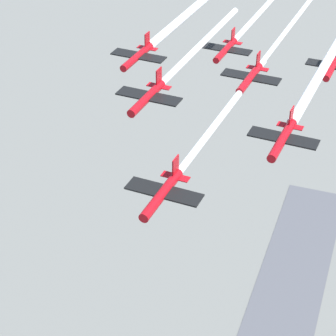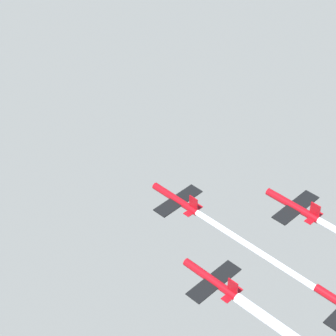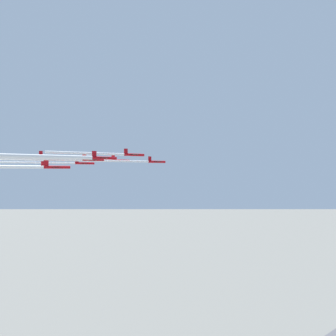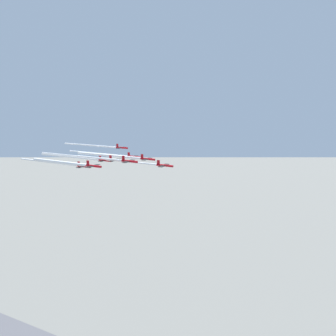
{
  "view_description": "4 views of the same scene",
  "coord_description": "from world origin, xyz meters",
  "px_view_note": "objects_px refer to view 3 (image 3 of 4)",
  "views": [
    {
      "loc": [
        72.74,
        -15.29,
        190.47
      ],
      "look_at": [
        30.68,
        24.1,
        152.13
      ],
      "focal_mm": 70.0,
      "sensor_mm": 36.0,
      "label": 1
    },
    {
      "loc": [
        61.31,
        90.18,
        214.2
      ],
      "look_at": [
        31.57,
        17.61,
        153.14
      ],
      "focal_mm": 70.0,
      "sensor_mm": 36.0,
      "label": 2
    },
    {
      "loc": [
        -90.88,
        29.05,
        146.18
      ],
      "look_at": [
        34.18,
        16.33,
        147.62
      ],
      "focal_mm": 28.0,
      "sensor_mm": 36.0,
      "label": 3
    },
    {
      "loc": [
        -48.98,
        -73.98,
        177.19
      ],
      "look_at": [
        34.63,
        22.44,
        148.8
      ],
      "focal_mm": 28.0,
      "sensor_mm": 36.0,
      "label": 4
    }
  ],
  "objects_px": {
    "jet_0": "(156,162)",
    "jet_6": "(48,156)",
    "jet_2": "(133,155)",
    "jet_8": "(56,167)",
    "jet_3": "(84,163)",
    "jet_5": "(103,158)",
    "jet_7": "(52,167)",
    "jet_1": "(120,161)",
    "jet_4": "(92,160)"
  },
  "relations": [
    {
      "from": "jet_4",
      "to": "jet_7",
      "type": "height_order",
      "value": "jet_4"
    },
    {
      "from": "jet_6",
      "to": "jet_3",
      "type": "bearing_deg",
      "value": 59.53
    },
    {
      "from": "jet_3",
      "to": "jet_4",
      "type": "distance_m",
      "value": 17.39
    },
    {
      "from": "jet_7",
      "to": "jet_8",
      "type": "distance_m",
      "value": 17.36
    },
    {
      "from": "jet_0",
      "to": "jet_6",
      "type": "height_order",
      "value": "jet_6"
    },
    {
      "from": "jet_0",
      "to": "jet_8",
      "type": "xyz_separation_m",
      "value": [
        -25.3,
        37.36,
        -2.97
      ]
    },
    {
      "from": "jet_2",
      "to": "jet_3",
      "type": "relative_size",
      "value": 1.0
    },
    {
      "from": "jet_0",
      "to": "jet_2",
      "type": "relative_size",
      "value": 1.0
    },
    {
      "from": "jet_1",
      "to": "jet_5",
      "type": "height_order",
      "value": "jet_1"
    },
    {
      "from": "jet_0",
      "to": "jet_3",
      "type": "bearing_deg",
      "value": -120.47
    },
    {
      "from": "jet_5",
      "to": "jet_6",
      "type": "relative_size",
      "value": 1.0
    },
    {
      "from": "jet_5",
      "to": "jet_7",
      "type": "bearing_deg",
      "value": -150.46
    },
    {
      "from": "jet_2",
      "to": "jet_3",
      "type": "distance_m",
      "value": 30.09
    },
    {
      "from": "jet_5",
      "to": "jet_8",
      "type": "height_order",
      "value": "jet_5"
    },
    {
      "from": "jet_8",
      "to": "jet_7",
      "type": "bearing_deg",
      "value": 180.0
    },
    {
      "from": "jet_2",
      "to": "jet_6",
      "type": "distance_m",
      "value": 45.58
    },
    {
      "from": "jet_2",
      "to": "jet_7",
      "type": "height_order",
      "value": "jet_2"
    },
    {
      "from": "jet_3",
      "to": "jet_8",
      "type": "distance_m",
      "value": 30.02
    },
    {
      "from": "jet_1",
      "to": "jet_3",
      "type": "relative_size",
      "value": 1.0
    },
    {
      "from": "jet_1",
      "to": "jet_2",
      "type": "relative_size",
      "value": 1.0
    },
    {
      "from": "jet_2",
      "to": "jet_7",
      "type": "relative_size",
      "value": 1.0
    },
    {
      "from": "jet_2",
      "to": "jet_6",
      "type": "xyz_separation_m",
      "value": [
        20.42,
        40.74,
        0.3
      ]
    },
    {
      "from": "jet_0",
      "to": "jet_6",
      "type": "distance_m",
      "value": 51.44
    },
    {
      "from": "jet_1",
      "to": "jet_4",
      "type": "distance_m",
      "value": 17.13
    },
    {
      "from": "jet_0",
      "to": "jet_1",
      "type": "xyz_separation_m",
      "value": [
        2.22,
        16.98,
        0.56
      ]
    },
    {
      "from": "jet_2",
      "to": "jet_3",
      "type": "bearing_deg",
      "value": -150.46
    },
    {
      "from": "jet_0",
      "to": "jet_7",
      "type": "bearing_deg",
      "value": -101.09
    },
    {
      "from": "jet_7",
      "to": "jet_0",
      "type": "bearing_deg",
      "value": 78.91
    },
    {
      "from": "jet_3",
      "to": "jet_8",
      "type": "bearing_deg",
      "value": -29.54
    },
    {
      "from": "jet_6",
      "to": "jet_2",
      "type": "bearing_deg",
      "value": 40.36
    },
    {
      "from": "jet_3",
      "to": "jet_6",
      "type": "height_order",
      "value": "jet_6"
    },
    {
      "from": "jet_1",
      "to": "jet_6",
      "type": "distance_m",
      "value": 34.31
    },
    {
      "from": "jet_0",
      "to": "jet_2",
      "type": "distance_m",
      "value": 17.29
    },
    {
      "from": "jet_5",
      "to": "jet_8",
      "type": "xyz_separation_m",
      "value": [
        2.22,
        16.98,
        -3.26
      ]
    },
    {
      "from": "jet_2",
      "to": "jet_8",
      "type": "relative_size",
      "value": 1.0
    },
    {
      "from": "jet_6",
      "to": "jet_7",
      "type": "xyz_separation_m",
      "value": [
        -15.98,
        -6.79,
        -5.39
      ]
    },
    {
      "from": "jet_4",
      "to": "jet_8",
      "type": "distance_m",
      "value": 17.42
    },
    {
      "from": "jet_2",
      "to": "jet_0",
      "type": "bearing_deg",
      "value": 120.47
    },
    {
      "from": "jet_0",
      "to": "jet_4",
      "type": "relative_size",
      "value": 1.0
    },
    {
      "from": "jet_5",
      "to": "jet_7",
      "type": "xyz_separation_m",
      "value": [
        18.2,
        23.77,
        -3.0
      ]
    },
    {
      "from": "jet_6",
      "to": "jet_7",
      "type": "distance_m",
      "value": 18.18
    },
    {
      "from": "jet_0",
      "to": "jet_5",
      "type": "height_order",
      "value": "jet_5"
    },
    {
      "from": "jet_2",
      "to": "jet_5",
      "type": "distance_m",
      "value": 17.25
    },
    {
      "from": "jet_0",
      "to": "jet_6",
      "type": "relative_size",
      "value": 1.0
    },
    {
      "from": "jet_3",
      "to": "jet_4",
      "type": "xyz_separation_m",
      "value": [
        -15.98,
        -6.79,
        0.89
      ]
    },
    {
      "from": "jet_0",
      "to": "jet_7",
      "type": "distance_m",
      "value": 45.2
    },
    {
      "from": "jet_4",
      "to": "jet_8",
      "type": "bearing_deg",
      "value": -59.53
    },
    {
      "from": "jet_2",
      "to": "jet_7",
      "type": "bearing_deg",
      "value": -120.47
    },
    {
      "from": "jet_2",
      "to": "jet_6",
      "type": "bearing_deg",
      "value": -139.64
    },
    {
      "from": "jet_4",
      "to": "jet_6",
      "type": "distance_m",
      "value": 30.04
    }
  ]
}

